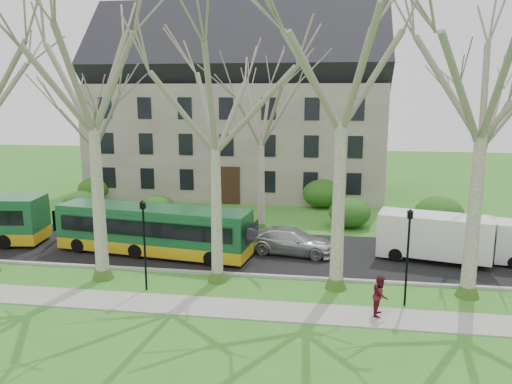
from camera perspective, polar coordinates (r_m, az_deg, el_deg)
ground at (r=24.49m, az=1.97°, el=-11.03°), size 120.00×120.00×0.00m
sidewalk at (r=22.20m, az=1.21°, el=-13.39°), size 70.00×2.00×0.06m
road at (r=29.61m, az=3.20°, el=-6.95°), size 80.00×8.00×0.06m
curb at (r=25.85m, az=2.36°, el=-9.63°), size 80.00×0.25×0.14m
building at (r=47.29m, az=-1.91°, el=9.83°), size 26.50×12.20×16.00m
tree_row_verge at (r=23.06m, az=2.17°, el=5.57°), size 49.00×7.00×14.00m
tree_row_far at (r=33.89m, az=1.93°, el=5.72°), size 33.00×7.00×12.00m
lamp_row at (r=22.68m, az=1.72°, el=-5.96°), size 36.22×0.22×4.30m
hedges at (r=38.12m, az=-2.58°, el=-1.27°), size 30.60×8.60×2.00m
bus_follow at (r=29.55m, az=-11.66°, el=-4.25°), size 11.67×3.94×2.86m
sedan at (r=29.24m, az=4.06°, el=-5.60°), size 5.44×2.88×1.50m
van_a at (r=29.57m, az=19.64°, el=-4.94°), size 6.30×3.48×2.60m
pedestrian_b at (r=22.03m, az=14.03°, el=-11.40°), size 0.81×0.96×1.73m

